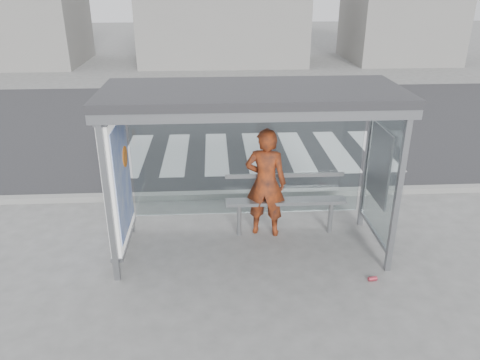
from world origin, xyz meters
The scene contains 9 objects.
ground centered at (0.00, 0.00, 0.00)m, with size 80.00×80.00×0.00m, color slate.
road centered at (0.00, 7.00, 0.00)m, with size 30.00×10.00×0.01m, color #2C2C2F.
curb centered at (0.00, 1.95, 0.06)m, with size 30.00×0.18×0.12m, color gray.
crosswalk centered at (0.50, 4.50, 0.00)m, with size 6.55×3.00×0.00m.
bus_shelter centered at (-0.37, 0.06, 1.98)m, with size 4.25×1.65×2.62m.
building_center centered at (0.00, 18.00, 2.50)m, with size 8.00×5.00×5.00m, color gray.
person centered at (0.28, 0.52, 0.93)m, with size 0.68×0.45×1.87m, color #DE5314.
bench centered at (0.62, 0.50, 0.61)m, with size 2.00×0.33×1.03m.
soda_can centered at (1.70, -0.96, 0.03)m, with size 0.07×0.07×0.12m, color #DC4053.
Camera 1 is at (-0.55, -6.46, 4.07)m, focal length 35.00 mm.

